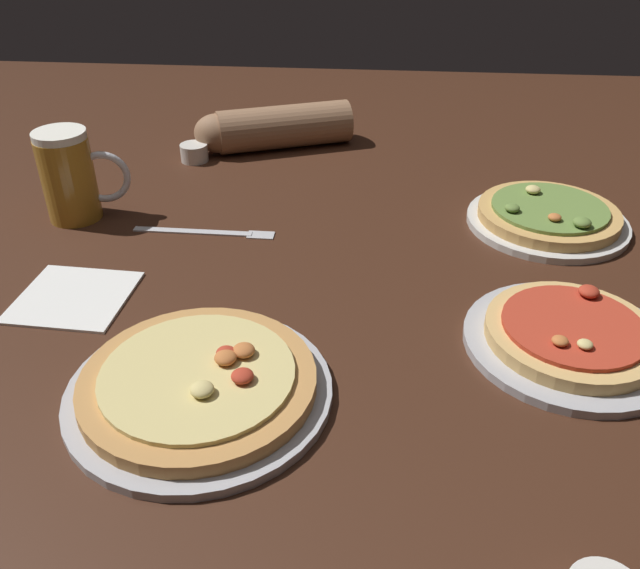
# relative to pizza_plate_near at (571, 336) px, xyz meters

# --- Properties ---
(ground_plane) EXTENTS (2.40, 2.40, 0.03)m
(ground_plane) POSITION_rel_pizza_plate_near_xyz_m (-0.33, 0.09, -0.03)
(ground_plane) COLOR #3D2114
(pizza_plate_near) EXTENTS (0.27, 0.27, 0.05)m
(pizza_plate_near) POSITION_rel_pizza_plate_near_xyz_m (0.00, 0.00, 0.00)
(pizza_plate_near) COLOR #B2B2B7
(pizza_plate_near) RESTS_ON ground_plane
(pizza_plate_far) EXTENTS (0.27, 0.27, 0.05)m
(pizza_plate_far) POSITION_rel_pizza_plate_near_xyz_m (0.04, 0.34, 0.00)
(pizza_plate_far) COLOR silver
(pizza_plate_far) RESTS_ON ground_plane
(pizza_plate_side) EXTENTS (0.31, 0.31, 0.05)m
(pizza_plate_side) POSITION_rel_pizza_plate_near_xyz_m (-0.45, -0.13, 0.00)
(pizza_plate_side) COLOR #B2B2B7
(pizza_plate_side) RESTS_ON ground_plane
(beer_mug_dark) EXTENTS (0.14, 0.09, 0.15)m
(beer_mug_dark) POSITION_rel_pizza_plate_near_xyz_m (-0.77, 0.30, 0.06)
(beer_mug_dark) COLOR #B27A23
(beer_mug_dark) RESTS_ON ground_plane
(ramekin_butter) EXTENTS (0.06, 0.06, 0.04)m
(ramekin_butter) POSITION_rel_pizza_plate_near_xyz_m (-0.63, 0.56, 0.00)
(ramekin_butter) COLOR silver
(ramekin_butter) RESTS_ON ground_plane
(napkin_folded) EXTENTS (0.16, 0.16, 0.01)m
(napkin_folded) POSITION_rel_pizza_plate_near_xyz_m (-0.67, 0.05, -0.01)
(napkin_folded) COLOR white
(napkin_folded) RESTS_ON ground_plane
(fork_left) EXTENTS (0.24, 0.03, 0.01)m
(fork_left) POSITION_rel_pizza_plate_near_xyz_m (-0.53, 0.26, -0.01)
(fork_left) COLOR silver
(fork_left) RESTS_ON ground_plane
(diner_arm) EXTENTS (0.33, 0.19, 0.09)m
(diner_arm) POSITION_rel_pizza_plate_near_xyz_m (-0.48, 0.64, 0.03)
(diner_arm) COLOR #936B4C
(diner_arm) RESTS_ON ground_plane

